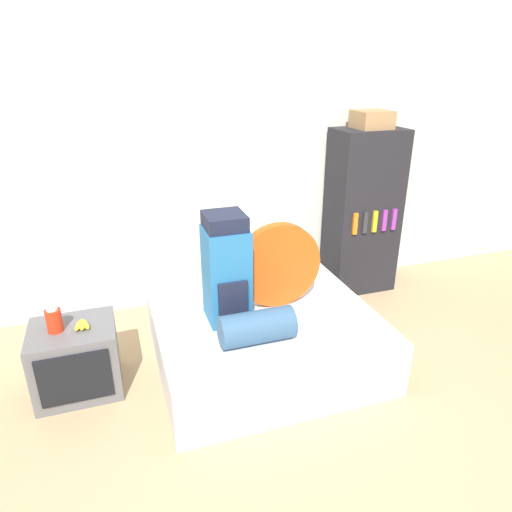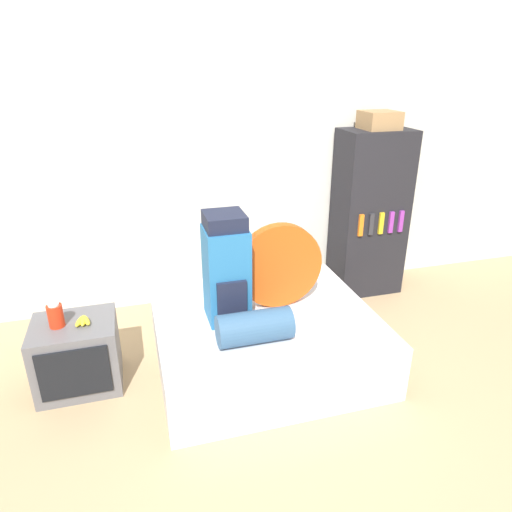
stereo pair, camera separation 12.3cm
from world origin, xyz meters
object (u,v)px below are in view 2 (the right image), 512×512
(backpack, at_px, (226,269))
(bookshelf, at_px, (369,214))
(cardboard_box, at_px, (379,120))
(television, at_px, (77,355))
(tent_bag, at_px, (279,266))
(canister, at_px, (56,315))
(sleeping_roll, at_px, (255,327))

(backpack, distance_m, bookshelf, 1.76)
(bookshelf, relative_size, cardboard_box, 5.13)
(television, bearing_deg, tent_bag, 0.49)
(backpack, xyz_separation_m, television, (-1.02, 0.06, -0.53))
(canister, bearing_deg, backpack, -3.23)
(backpack, distance_m, canister, 1.13)
(television, bearing_deg, canister, -179.21)
(canister, bearing_deg, television, 0.79)
(sleeping_roll, xyz_separation_m, cardboard_box, (1.44, 1.19, 1.08))
(cardboard_box, bearing_deg, tent_bag, -145.89)
(backpack, distance_m, television, 1.15)
(television, height_order, canister, canister)
(backpack, distance_m, cardboard_box, 1.94)
(sleeping_roll, bearing_deg, cardboard_box, 39.61)
(sleeping_roll, relative_size, bookshelf, 0.31)
(cardboard_box, bearing_deg, sleeping_roll, -140.39)
(backpack, height_order, television, backpack)
(tent_bag, xyz_separation_m, bookshelf, (1.14, 0.77, 0.05))
(bookshelf, bearing_deg, cardboard_box, -82.55)
(tent_bag, bearing_deg, canister, -179.50)
(bookshelf, bearing_deg, sleeping_roll, -140.25)
(television, distance_m, canister, 0.33)
(sleeping_roll, distance_m, cardboard_box, 2.16)
(canister, xyz_separation_m, cardboard_box, (2.64, 0.78, 1.03))
(sleeping_roll, distance_m, canister, 1.27)
(television, distance_m, cardboard_box, 3.00)
(bookshelf, bearing_deg, canister, -163.40)
(backpack, xyz_separation_m, sleeping_roll, (0.10, -0.34, -0.26))
(bookshelf, bearing_deg, television, -162.90)
(cardboard_box, bearing_deg, canister, -163.51)
(sleeping_roll, relative_size, cardboard_box, 1.61)
(bookshelf, distance_m, cardboard_box, 0.83)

